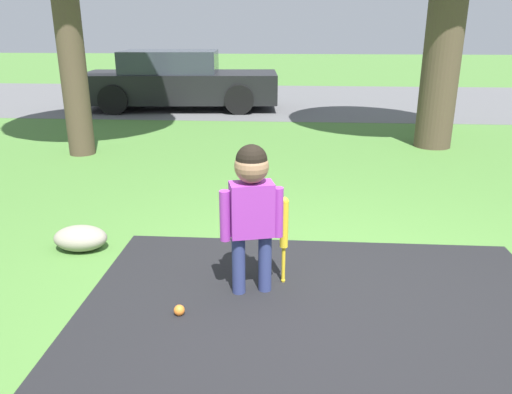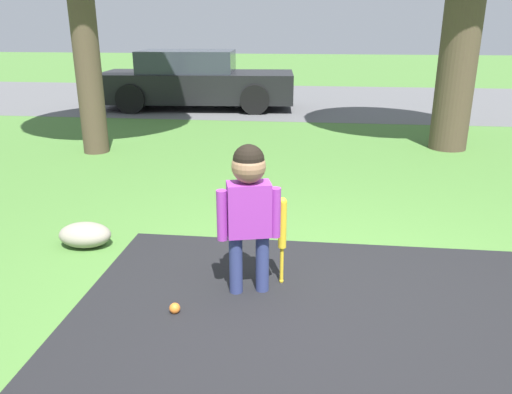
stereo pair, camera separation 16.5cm
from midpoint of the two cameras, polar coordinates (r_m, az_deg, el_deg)
name	(u,v)px [view 1 (the left image)]	position (r m, az deg, el deg)	size (l,w,h in m)	color
ground_plane	(326,302)	(3.48, 6.59, -11.83)	(60.00, 60.00, 0.00)	#477533
street_strip	(303,100)	(12.71, 4.99, 11.01)	(40.00, 6.00, 0.01)	#59595B
child	(252,199)	(3.30, -1.94, -0.29)	(0.42, 0.23, 1.06)	navy
baseball_bat	(284,228)	(3.51, 1.88, -3.58)	(0.06, 0.06, 0.66)	yellow
sports_ball	(179,310)	(3.35, -10.20, -12.64)	(0.07, 0.07, 0.07)	orange
fire_hydrant	(439,107)	(9.45, 19.70, 9.61)	(0.31, 0.27, 0.81)	yellow
parked_car	(179,81)	(11.42, -9.26, 12.91)	(4.32, 2.05, 1.25)	black
edging_rock	(81,238)	(4.43, -20.44, -4.43)	(0.44, 0.31, 0.20)	gray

